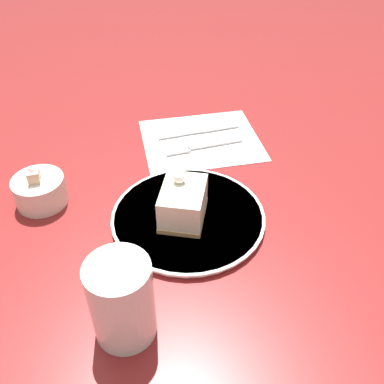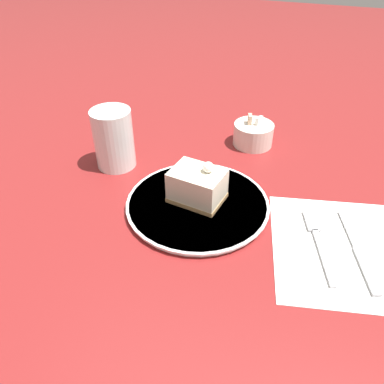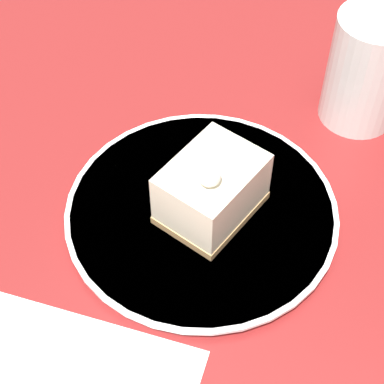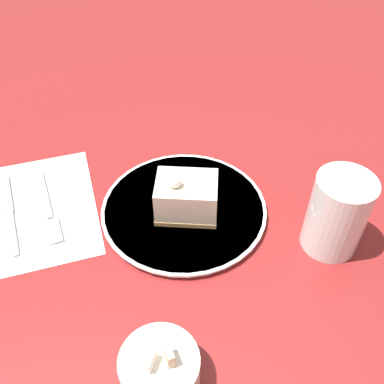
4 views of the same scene
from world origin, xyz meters
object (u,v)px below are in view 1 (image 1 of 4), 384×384
object	(u,v)px
knife	(206,130)
sugar_bowl	(40,191)
cake_slice	(183,203)
plate	(188,217)
fork	(197,147)
drinking_glass	(122,301)

from	to	relation	value
knife	sugar_bowl	bearing A→B (deg)	111.18
cake_slice	sugar_bowl	bearing A→B (deg)	87.64
plate	knife	size ratio (longest dim) A/B	1.45
plate	knife	distance (m)	0.29
plate	fork	size ratio (longest dim) A/B	1.56
fork	drinking_glass	bearing A→B (deg)	150.12
cake_slice	sugar_bowl	world-z (taller)	cake_slice
drinking_glass	plate	bearing A→B (deg)	-19.82
drinking_glass	sugar_bowl	bearing A→B (deg)	36.40
sugar_bowl	drinking_glass	size ratio (longest dim) A/B	0.73
cake_slice	fork	distance (m)	0.23
plate	drinking_glass	xyz separation A→B (m)	(-0.22, 0.08, 0.06)
fork	sugar_bowl	distance (m)	0.33
knife	drinking_glass	size ratio (longest dim) A/B	1.45
plate	fork	distance (m)	0.22
fork	drinking_glass	world-z (taller)	drinking_glass
knife	sugar_bowl	size ratio (longest dim) A/B	2.00
cake_slice	knife	xyz separation A→B (m)	(0.29, -0.04, -0.04)
cake_slice	sugar_bowl	distance (m)	0.27
knife	drinking_glass	distance (m)	0.52
cake_slice	fork	world-z (taller)	cake_slice
knife	sugar_bowl	xyz separation A→B (m)	(-0.25, 0.30, 0.02)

